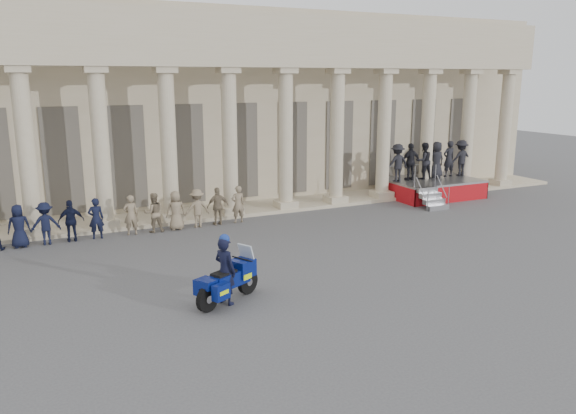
{
  "coord_description": "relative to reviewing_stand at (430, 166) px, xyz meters",
  "views": [
    {
      "loc": [
        -6.55,
        -14.42,
        5.87
      ],
      "look_at": [
        1.33,
        2.31,
        1.6
      ],
      "focal_mm": 35.0,
      "sensor_mm": 36.0,
      "label": 1
    }
  ],
  "objects": [
    {
      "name": "ground",
      "position": [
        -11.74,
        -7.7,
        -1.56
      ],
      "size": [
        90.0,
        90.0,
        0.0
      ],
      "primitive_type": "plane",
      "color": "#464649",
      "rests_on": "ground"
    },
    {
      "name": "building",
      "position": [
        -11.74,
        7.04,
        2.96
      ],
      "size": [
        40.0,
        12.5,
        9.0
      ],
      "color": "tan",
      "rests_on": "ground"
    },
    {
      "name": "officer_rank",
      "position": [
        -18.89,
        -0.83,
        -0.79
      ],
      "size": [
        16.79,
        0.59,
        1.55
      ],
      "color": "black",
      "rests_on": "ground"
    },
    {
      "name": "reviewing_stand",
      "position": [
        0.0,
        0.0,
        0.0
      ],
      "size": [
        5.19,
        4.24,
        2.74
      ],
      "color": "gray",
      "rests_on": "ground"
    },
    {
      "name": "motorcycle",
      "position": [
        -13.71,
        -8.7,
        -0.94
      ],
      "size": [
        2.06,
        1.43,
        1.44
      ],
      "rotation": [
        0.0,
        0.0,
        0.48
      ],
      "color": "black",
      "rests_on": "ground"
    },
    {
      "name": "rider",
      "position": [
        -13.82,
        -8.76,
        -0.61
      ],
      "size": [
        0.7,
        0.79,
        1.92
      ],
      "rotation": [
        0.0,
        0.0,
        2.05
      ],
      "color": "black",
      "rests_on": "ground"
    }
  ]
}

